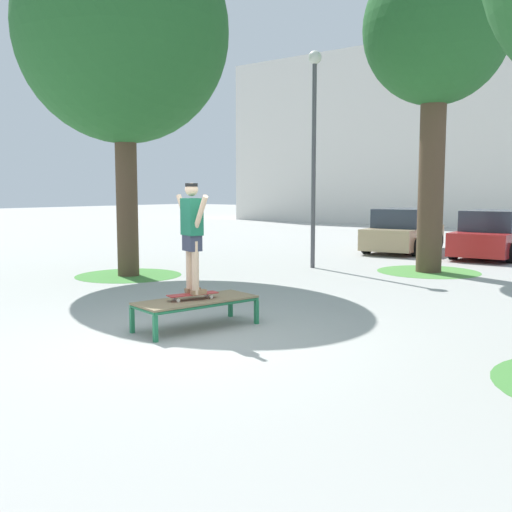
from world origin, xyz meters
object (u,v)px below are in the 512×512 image
(tree_mid_back, at_px, (436,33))
(car_tan, at_px, (403,232))
(skater, at_px, (192,230))
(light_post, at_px, (314,127))
(tree_near_left, at_px, (123,32))
(skate_box, at_px, (196,302))
(car_red, at_px, (493,236))
(skateboard, at_px, (193,295))

(tree_mid_back, bearing_deg, car_tan, 121.61)
(skater, bearing_deg, light_post, 109.00)
(tree_near_left, distance_m, tree_mid_back, 7.77)
(skate_box, height_order, tree_near_left, tree_near_left)
(tree_mid_back, bearing_deg, skater, -92.26)
(car_red, xyz_separation_m, light_post, (-3.14, -5.69, 3.13))
(car_tan, distance_m, car_red, 3.00)
(skater, xyz_separation_m, tree_mid_back, (0.34, 8.48, 4.53))
(car_red, height_order, light_post, light_post)
(car_red, bearing_deg, tree_mid_back, -93.63)
(skateboard, bearing_deg, skater, 70.04)
(skateboard, xyz_separation_m, light_post, (-2.51, 7.30, 3.29))
(tree_near_left, height_order, car_tan, tree_near_left)
(skateboard, distance_m, tree_near_left, 8.21)
(tree_near_left, xyz_separation_m, tree_mid_back, (5.66, 5.32, 0.14))
(skater, height_order, tree_near_left, tree_near_left)
(skate_box, xyz_separation_m, tree_near_left, (-5.34, 3.10, 5.51))
(skateboard, height_order, tree_near_left, tree_near_left)
(skateboard, bearing_deg, light_post, 108.99)
(skateboard, height_order, skater, skater)
(skate_box, relative_size, car_tan, 0.46)
(car_tan, bearing_deg, skate_box, -79.44)
(tree_near_left, distance_m, car_tan, 11.43)
(skate_box, height_order, car_tan, car_tan)
(skate_box, xyz_separation_m, skateboard, (-0.01, -0.06, 0.12))
(skate_box, xyz_separation_m, car_red, (0.61, 12.93, 0.28))
(skateboard, xyz_separation_m, skater, (0.00, 0.00, 0.99))
(skate_box, bearing_deg, car_red, 87.31)
(skate_box, bearing_deg, skater, -102.47)
(skateboard, distance_m, car_red, 13.01)
(skate_box, height_order, skateboard, skateboard)
(skater, xyz_separation_m, car_tan, (-2.38, 12.88, -0.84))
(skater, distance_m, car_tan, 13.13)
(skateboard, xyz_separation_m, tree_mid_back, (0.34, 8.48, 5.53))
(skateboard, bearing_deg, skate_box, 77.32)
(skater, relative_size, car_red, 0.40)
(skate_box, bearing_deg, tree_near_left, 149.85)
(skate_box, bearing_deg, car_tan, 100.56)
(skater, bearing_deg, car_tan, 100.46)
(skateboard, relative_size, light_post, 0.14)
(tree_mid_back, xyz_separation_m, car_tan, (-2.71, 4.41, -5.37))
(skateboard, distance_m, tree_mid_back, 10.13)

